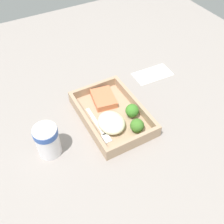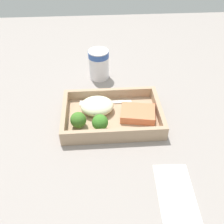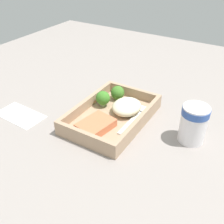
% 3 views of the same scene
% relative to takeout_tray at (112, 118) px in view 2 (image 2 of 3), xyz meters
% --- Properties ---
extents(ground_plane, '(1.60, 1.60, 0.02)m').
position_rel_takeout_tray_xyz_m(ground_plane, '(0.00, 0.00, -0.02)').
color(ground_plane, gray).
extents(takeout_tray, '(0.27, 0.19, 0.01)m').
position_rel_takeout_tray_xyz_m(takeout_tray, '(0.00, 0.00, 0.00)').
color(takeout_tray, tan).
rests_on(takeout_tray, ground_plane).
extents(tray_rim, '(0.27, 0.19, 0.03)m').
position_rel_takeout_tray_xyz_m(tray_rim, '(0.00, 0.00, 0.02)').
color(tray_rim, tan).
rests_on(tray_rim, takeout_tray).
extents(salmon_fillet, '(0.10, 0.09, 0.02)m').
position_rel_takeout_tray_xyz_m(salmon_fillet, '(-0.07, 0.01, 0.02)').
color(salmon_fillet, '#DD774D').
rests_on(salmon_fillet, takeout_tray).
extents(mashed_potatoes, '(0.09, 0.08, 0.04)m').
position_rel_takeout_tray_xyz_m(mashed_potatoes, '(0.04, -0.03, 0.03)').
color(mashed_potatoes, '#ECE7BC').
rests_on(mashed_potatoes, takeout_tray).
extents(broccoli_floret_1, '(0.04, 0.04, 0.04)m').
position_rel_takeout_tray_xyz_m(broccoli_floret_1, '(0.09, 0.04, 0.03)').
color(broccoli_floret_1, '#78A45D').
rests_on(broccoli_floret_1, takeout_tray).
extents(broccoli_floret_2, '(0.04, 0.04, 0.05)m').
position_rel_takeout_tray_xyz_m(broccoli_floret_2, '(0.03, 0.05, 0.03)').
color(broccoli_floret_2, '#7FA167').
rests_on(broccoli_floret_2, takeout_tray).
extents(fork, '(0.16, 0.02, 0.00)m').
position_rel_takeout_tray_xyz_m(fork, '(0.02, -0.06, 0.01)').
color(fork, white).
rests_on(fork, takeout_tray).
extents(paper_cup, '(0.07, 0.07, 0.10)m').
position_rel_takeout_tray_xyz_m(paper_cup, '(0.03, -0.22, 0.05)').
color(paper_cup, white).
rests_on(paper_cup, ground_plane).
extents(receipt_slip, '(0.09, 0.15, 0.00)m').
position_rel_takeout_tray_xyz_m(receipt_slip, '(-0.12, 0.24, -0.00)').
color(receipt_slip, white).
rests_on(receipt_slip, ground_plane).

